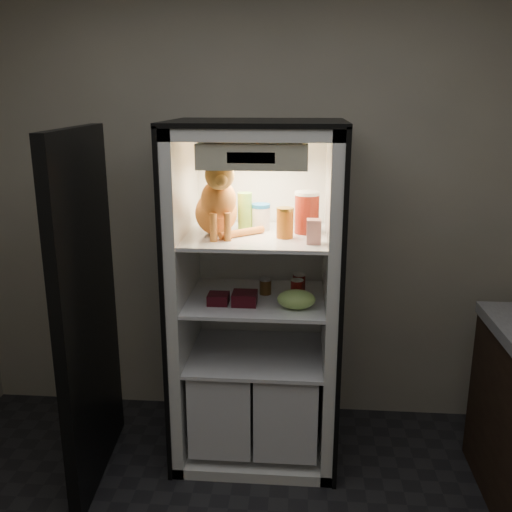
% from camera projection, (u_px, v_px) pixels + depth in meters
% --- Properties ---
extents(room_shell, '(3.60, 3.60, 3.60)m').
position_uv_depth(room_shell, '(219.00, 230.00, 1.64)').
color(room_shell, white).
rests_on(room_shell, floor).
extents(refrigerator, '(0.90, 0.72, 1.88)m').
position_uv_depth(refrigerator, '(257.00, 318.00, 3.19)').
color(refrigerator, white).
rests_on(refrigerator, floor).
extents(fridge_door, '(0.13, 0.87, 1.85)m').
position_uv_depth(fridge_door, '(87.00, 315.00, 2.91)').
color(fridge_door, black).
rests_on(fridge_door, floor).
extents(tabby_cat, '(0.40, 0.43, 0.44)m').
position_uv_depth(tabby_cat, '(218.00, 204.00, 2.93)').
color(tabby_cat, '#CA6119').
rests_on(tabby_cat, refrigerator).
extents(parmesan_shaker, '(0.08, 0.08, 0.20)m').
position_uv_depth(parmesan_shaker, '(245.00, 211.00, 3.07)').
color(parmesan_shaker, '#279029').
rests_on(parmesan_shaker, refrigerator).
extents(mayo_tub, '(0.10, 0.10, 0.14)m').
position_uv_depth(mayo_tub, '(261.00, 217.00, 3.08)').
color(mayo_tub, white).
rests_on(mayo_tub, refrigerator).
extents(salsa_jar, '(0.09, 0.09, 0.16)m').
position_uv_depth(salsa_jar, '(285.00, 223.00, 2.90)').
color(salsa_jar, maroon).
rests_on(salsa_jar, refrigerator).
extents(pepper_jar, '(0.13, 0.13, 0.22)m').
position_uv_depth(pepper_jar, '(307.00, 212.00, 3.00)').
color(pepper_jar, maroon).
rests_on(pepper_jar, refrigerator).
extents(cream_carton, '(0.07, 0.07, 0.12)m').
position_uv_depth(cream_carton, '(314.00, 231.00, 2.80)').
color(cream_carton, silver).
rests_on(cream_carton, refrigerator).
extents(soda_can_a, '(0.06, 0.06, 0.11)m').
position_uv_depth(soda_can_a, '(298.00, 283.00, 3.15)').
color(soda_can_a, black).
rests_on(soda_can_a, refrigerator).
extents(soda_can_b, '(0.06, 0.06, 0.12)m').
position_uv_depth(soda_can_b, '(299.00, 285.00, 3.10)').
color(soda_can_b, black).
rests_on(soda_can_b, refrigerator).
extents(soda_can_c, '(0.07, 0.07, 0.13)m').
position_uv_depth(soda_can_c, '(297.00, 291.00, 3.00)').
color(soda_can_c, black).
rests_on(soda_can_c, refrigerator).
extents(condiment_jar, '(0.07, 0.07, 0.09)m').
position_uv_depth(condiment_jar, '(265.00, 286.00, 3.13)').
color(condiment_jar, brown).
rests_on(condiment_jar, refrigerator).
extents(grape_bag, '(0.20, 0.14, 0.10)m').
position_uv_depth(grape_bag, '(296.00, 299.00, 2.91)').
color(grape_bag, '#9AC95E').
rests_on(grape_bag, refrigerator).
extents(berry_box_left, '(0.11, 0.11, 0.05)m').
position_uv_depth(berry_box_left, '(218.00, 299.00, 2.99)').
color(berry_box_left, '#480C14').
rests_on(berry_box_left, refrigerator).
extents(berry_box_right, '(0.13, 0.13, 0.06)m').
position_uv_depth(berry_box_right, '(245.00, 298.00, 2.98)').
color(berry_box_right, '#480C14').
rests_on(berry_box_right, refrigerator).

